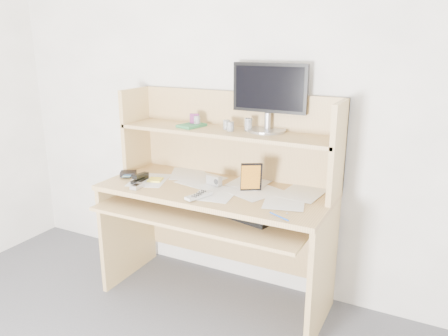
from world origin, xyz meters
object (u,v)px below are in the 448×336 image
at_px(keyboard, 237,211).
at_px(game_case, 251,177).
at_px(desk, 221,193).
at_px(monitor, 269,95).
at_px(tv_remote, 199,196).

bearing_deg(keyboard, game_case, 86.54).
bearing_deg(desk, game_case, -10.80).
bearing_deg(monitor, tv_remote, -117.91).
xyz_separation_m(tv_remote, monitor, (0.24, 0.44, 0.53)).
bearing_deg(game_case, desk, 139.50).
distance_m(keyboard, game_case, 0.22).
bearing_deg(game_case, monitor, 56.13).
bearing_deg(desk, tv_remote, -90.09).
height_order(keyboard, game_case, game_case).
relative_size(tv_remote, game_case, 0.99).
xyz_separation_m(game_case, monitor, (0.02, 0.21, 0.45)).
distance_m(desk, game_case, 0.27).
distance_m(keyboard, tv_remote, 0.24).
bearing_deg(monitor, desk, -144.23).
bearing_deg(monitor, keyboard, -98.28).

